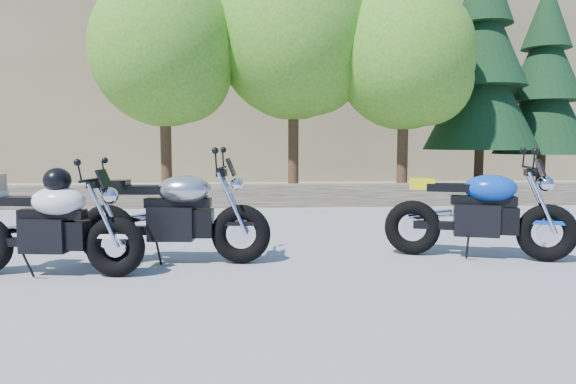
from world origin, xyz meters
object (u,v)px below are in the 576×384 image
object	(u,v)px
silver_bike	(175,217)
backpack	(474,226)
white_bike	(47,223)
blue_bike	(480,214)

from	to	relation	value
silver_bike	backpack	xyz separation A→B (m)	(4.34, 1.55, -0.41)
white_bike	blue_bike	bearing A→B (deg)	13.38
silver_bike	blue_bike	world-z (taller)	silver_bike
silver_bike	blue_bike	bearing A→B (deg)	4.50
white_bike	blue_bike	xyz separation A→B (m)	(5.02, 0.51, -0.01)
white_bike	blue_bike	world-z (taller)	white_bike
blue_bike	white_bike	bearing A→B (deg)	-155.69
white_bike	backpack	bearing A→B (deg)	27.41
white_bike	backpack	world-z (taller)	white_bike
silver_bike	white_bike	distance (m)	1.38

